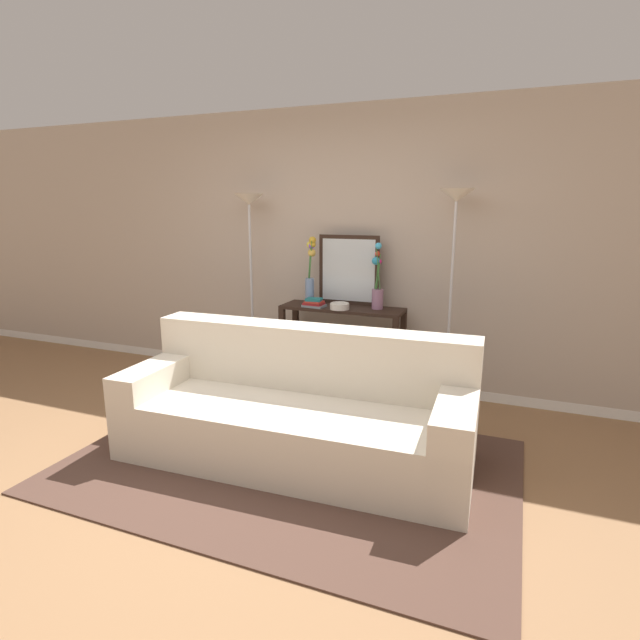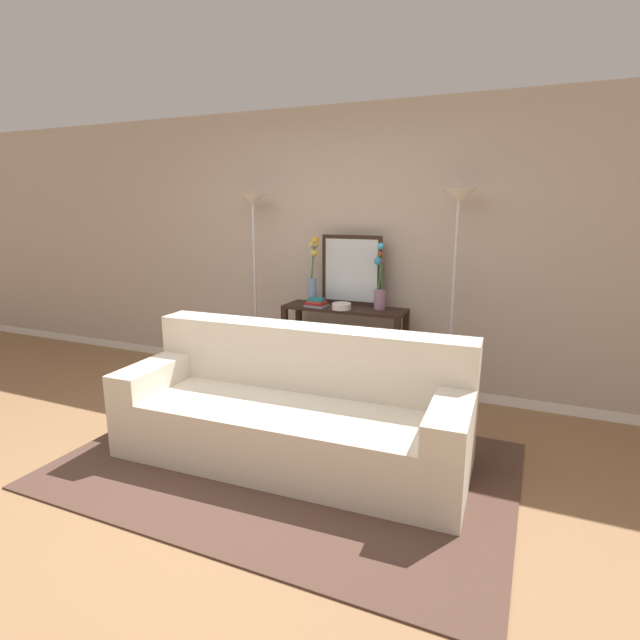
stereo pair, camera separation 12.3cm
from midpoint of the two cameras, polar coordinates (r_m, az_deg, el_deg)
name	(u,v)px [view 2 (the right image)]	position (r m, az deg, el deg)	size (l,w,h in m)	color
ground_plane	(199,497)	(3.31, -12.47, -19.04)	(16.00, 16.00, 0.02)	#936B47
back_wall	(340,250)	(4.87, 3.04, 7.94)	(12.00, 0.15, 2.61)	white
area_rug	(285,465)	(3.54, -2.99, -16.14)	(2.96, 1.93, 0.01)	#51382D
couch	(295,414)	(3.53, -1.87, -10.61)	(2.41, 1.00, 0.88)	beige
console_table	(344,336)	(4.61, 3.53, -1.79)	(1.12, 0.35, 0.83)	black
floor_lamp_left	(254,236)	(4.89, -6.83, 9.48)	(0.28, 0.28, 1.83)	silver
floor_lamp_right	(456,239)	(4.25, 16.07, 8.81)	(0.28, 0.28, 1.85)	silver
wall_mirror	(351,270)	(4.62, 4.35, 5.66)	(0.57, 0.02, 0.64)	black
vase_tall_flowers	(313,270)	(4.62, 0.00, 5.71)	(0.09, 0.11, 0.62)	#6B84AD
vase_short_flowers	(380,287)	(4.45, 7.60, 3.79)	(0.12, 0.12, 0.59)	gray
fruit_bowl	(342,306)	(4.44, 3.26, 1.59)	(0.17, 0.17, 0.06)	silver
book_stack	(316,303)	(4.54, 0.36, 1.94)	(0.21, 0.16, 0.08)	slate
book_row_under_console	(316,383)	(4.86, 0.29, -7.16)	(0.35, 0.17, 0.13)	#2D2D33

